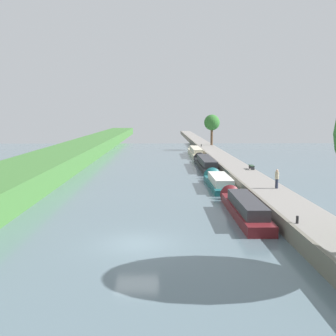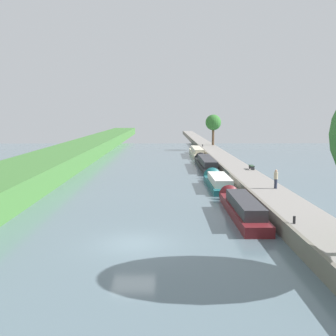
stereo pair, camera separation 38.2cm
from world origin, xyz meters
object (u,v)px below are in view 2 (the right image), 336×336
(narrowboat_cream, at_px, (196,152))
(narrowboat_teal, at_px, (218,181))
(narrowboat_black, at_px, (206,163))
(person_walking, at_px, (276,179))
(park_bench, at_px, (252,166))
(mooring_bollard_far, at_px, (203,145))
(narrowboat_maroon, at_px, (241,207))
(mooring_bollard_near, at_px, (294,220))

(narrowboat_cream, bearing_deg, narrowboat_teal, -90.51)
(narrowboat_black, bearing_deg, person_walking, -80.42)
(person_walking, bearing_deg, narrowboat_teal, 119.26)
(narrowboat_black, relative_size, park_bench, 11.11)
(narrowboat_cream, relative_size, person_walking, 9.04)
(mooring_bollard_far, bearing_deg, park_bench, -85.58)
(mooring_bollard_far, relative_size, park_bench, 0.30)
(person_walking, height_order, mooring_bollard_far, person_walking)
(narrowboat_cream, height_order, mooring_bollard_far, narrowboat_cream)
(narrowboat_cream, xyz_separation_m, person_walking, (3.76, -38.37, 1.31))
(narrowboat_maroon, relative_size, park_bench, 7.79)
(person_walking, distance_m, park_bench, 12.12)
(narrowboat_teal, distance_m, narrowboat_black, 14.94)
(narrowboat_cream, distance_m, park_bench, 26.64)
(narrowboat_maroon, xyz_separation_m, person_walking, (3.88, 4.91, 1.34))
(narrowboat_teal, bearing_deg, narrowboat_black, 88.86)
(mooring_bollard_far, distance_m, park_bench, 33.11)
(mooring_bollard_near, distance_m, mooring_bollard_far, 56.31)
(narrowboat_cream, bearing_deg, person_walking, -84.41)
(narrowboat_maroon, height_order, person_walking, person_walking)
(narrowboat_teal, xyz_separation_m, narrowboat_cream, (0.28, 31.17, 0.13))
(narrowboat_black, bearing_deg, mooring_bollard_near, -87.01)
(narrowboat_cream, height_order, mooring_bollard_near, narrowboat_cream)
(narrowboat_teal, relative_size, mooring_bollard_near, 23.21)
(narrowboat_cream, height_order, park_bench, park_bench)
(narrowboat_cream, relative_size, park_bench, 10.00)
(narrowboat_black, bearing_deg, mooring_bollard_far, 85.67)
(mooring_bollard_far, xyz_separation_m, park_bench, (2.55, -33.01, 0.12))
(narrowboat_black, distance_m, narrowboat_cream, 16.23)
(narrowboat_black, bearing_deg, narrowboat_teal, -91.14)
(narrowboat_cream, distance_m, mooring_bollard_near, 49.61)
(park_bench, bearing_deg, person_walking, -92.61)
(narrowboat_teal, xyz_separation_m, mooring_bollard_far, (2.04, 37.90, 0.80))
(narrowboat_maroon, distance_m, mooring_bollard_far, 50.06)
(narrowboat_teal, relative_size, person_walking, 6.29)
(narrowboat_black, bearing_deg, narrowboat_maroon, -90.30)
(mooring_bollard_far, bearing_deg, mooring_bollard_near, -90.00)
(narrowboat_teal, xyz_separation_m, park_bench, (4.59, 4.89, 0.92))
(narrowboat_teal, height_order, park_bench, park_bench)
(narrowboat_black, bearing_deg, park_bench, -66.88)
(narrowboat_cream, xyz_separation_m, park_bench, (4.31, -26.28, 0.79))
(narrowboat_maroon, relative_size, mooring_bollard_near, 25.97)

